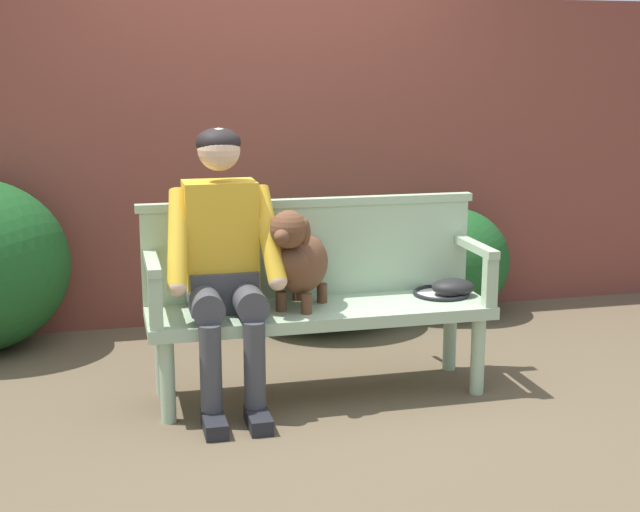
# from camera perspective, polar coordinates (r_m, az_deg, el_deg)

# --- Properties ---
(ground_plane) EXTENTS (40.00, 40.00, 0.00)m
(ground_plane) POSITION_cam_1_polar(r_m,az_deg,el_deg) (4.46, 0.00, -8.86)
(ground_plane) COLOR brown
(brick_garden_fence) EXTENTS (8.00, 0.30, 2.02)m
(brick_garden_fence) POSITION_cam_1_polar(r_m,az_deg,el_deg) (5.68, -3.68, 6.22)
(brick_garden_fence) COLOR brown
(brick_garden_fence) RESTS_ON ground
(hedge_bush_mid_left) EXTENTS (0.74, 0.68, 0.70)m
(hedge_bush_mid_left) POSITION_cam_1_polar(r_m,az_deg,el_deg) (5.80, 8.58, -0.36)
(hedge_bush_mid_left) COLOR #194C1E
(hedge_bush_mid_left) RESTS_ON ground
(hedge_bush_mid_right) EXTENTS (0.81, 0.60, 0.60)m
(hedge_bush_mid_right) POSITION_cam_1_polar(r_m,az_deg,el_deg) (5.77, 7.92, -0.92)
(hedge_bush_mid_right) COLOR #1E5B23
(hedge_bush_mid_right) RESTS_ON ground
(hedge_bush_far_right) EXTENTS (1.03, 0.90, 0.71)m
(hedge_bush_far_right) POSITION_cam_1_polar(r_m,az_deg,el_deg) (5.48, 0.12, -0.93)
(hedge_bush_far_right) COLOR #1E5B23
(hedge_bush_far_right) RESTS_ON ground
(garden_bench) EXTENTS (1.68, 0.49, 0.45)m
(garden_bench) POSITION_cam_1_polar(r_m,az_deg,el_deg) (4.33, 0.00, -4.02)
(garden_bench) COLOR #9EB793
(garden_bench) RESTS_ON ground
(bench_backrest) EXTENTS (1.72, 0.06, 0.50)m
(bench_backrest) POSITION_cam_1_polar(r_m,az_deg,el_deg) (4.45, -0.65, 0.62)
(bench_backrest) COLOR #9EB793
(bench_backrest) RESTS_ON garden_bench
(bench_armrest_left_end) EXTENTS (0.06, 0.49, 0.28)m
(bench_armrest_left_end) POSITION_cam_1_polar(r_m,az_deg,el_deg) (4.07, -10.73, -1.51)
(bench_armrest_left_end) COLOR #9EB793
(bench_armrest_left_end) RESTS_ON garden_bench
(bench_armrest_right_end) EXTENTS (0.06, 0.49, 0.28)m
(bench_armrest_right_end) POSITION_cam_1_polar(r_m,az_deg,el_deg) (4.44, 10.36, -0.33)
(bench_armrest_right_end) COLOR #9EB793
(bench_armrest_right_end) RESTS_ON garden_bench
(person_seated) EXTENTS (0.56, 0.64, 1.32)m
(person_seated) POSITION_cam_1_polar(r_m,az_deg,el_deg) (4.15, -6.29, -0.06)
(person_seated) COLOR black
(person_seated) RESTS_ON ground
(dog_on_bench) EXTENTS (0.40, 0.48, 0.50)m
(dog_on_bench) POSITION_cam_1_polar(r_m,az_deg,el_deg) (4.20, -1.40, -0.15)
(dog_on_bench) COLOR brown
(dog_on_bench) RESTS_ON garden_bench
(tennis_racket) EXTENTS (0.34, 0.58, 0.03)m
(tennis_racket) POSITION_cam_1_polar(r_m,az_deg,el_deg) (4.58, 7.66, -2.31)
(tennis_racket) COLOR black
(tennis_racket) RESTS_ON garden_bench
(baseball_glove) EXTENTS (0.24, 0.20, 0.09)m
(baseball_glove) POSITION_cam_1_polar(r_m,az_deg,el_deg) (4.54, 8.61, -2.02)
(baseball_glove) COLOR black
(baseball_glove) RESTS_ON garden_bench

